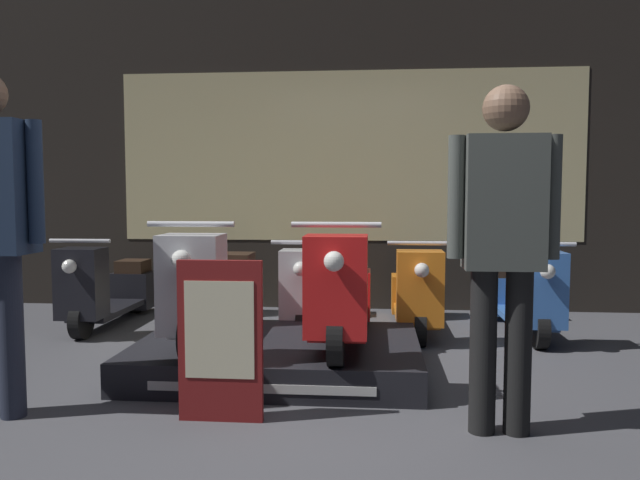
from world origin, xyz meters
name	(u,v)px	position (x,y,z in m)	size (l,w,h in m)	color
ground_plane	(321,424)	(0.00, 0.00, 0.00)	(30.00, 30.00, 0.00)	#4C4C51
shop_wall_back	(349,152)	(0.00, 3.26, 1.60)	(8.44, 0.09, 3.20)	#28231E
display_platform	(279,356)	(-0.36, 0.92, 0.10)	(1.85, 1.33, 0.21)	black
scooter_display_left	(215,293)	(-0.78, 0.89, 0.52)	(0.50, 1.51, 0.81)	black
scooter_display_right	(341,295)	(0.05, 0.89, 0.52)	(0.50, 1.51, 0.81)	black
scooter_backrow_0	(109,290)	(-2.09, 2.22, 0.32)	(0.50, 1.51, 0.81)	black
scooter_backrow_1	(208,291)	(-1.19, 2.22, 0.32)	(0.50, 1.51, 0.81)	black
scooter_backrow_2	(310,293)	(-0.29, 2.22, 0.32)	(0.50, 1.51, 0.81)	black
scooter_backrow_3	(415,294)	(0.62, 2.22, 0.32)	(0.50, 1.51, 0.81)	black
scooter_backrow_4	(523,296)	(1.52, 2.22, 0.32)	(0.50, 1.51, 0.81)	black
person_right_browsing	(503,235)	(0.89, -0.04, 0.98)	(0.53, 0.22, 1.69)	black
price_sign_board	(220,340)	(-0.52, 0.00, 0.42)	(0.44, 0.04, 0.84)	maroon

